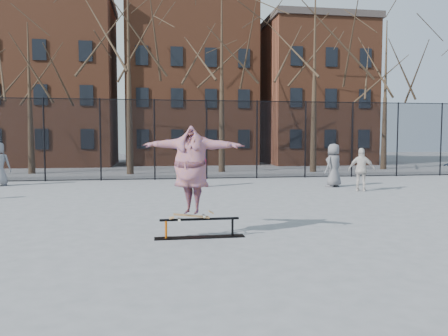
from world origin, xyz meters
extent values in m
plane|color=slate|center=(0.00, 0.00, 0.00)|extent=(100.00, 100.00, 0.00)
cube|color=black|center=(-0.46, 0.13, 0.01)|extent=(1.89, 0.29, 0.01)
cylinder|color=#D95B0C|center=(-1.16, 0.13, 0.20)|extent=(0.05, 0.05, 0.39)
cylinder|color=black|center=(0.24, 0.13, 0.20)|extent=(0.05, 0.05, 0.39)
cylinder|color=black|center=(-0.46, 0.13, 0.39)|extent=(1.67, 0.05, 0.05)
imported|color=#3C317C|center=(-0.63, 0.13, 1.43)|extent=(2.30, 1.47, 1.83)
imported|color=#B00F30|center=(0.49, 9.64, 0.83)|extent=(0.81, 0.63, 1.66)
imported|color=beige|center=(6.63, 7.10, 0.85)|extent=(1.07, 0.83, 1.70)
imported|color=#5C5B5F|center=(6.14, 8.69, 0.92)|extent=(1.08, 0.97, 1.85)
cylinder|color=black|center=(-6.60, 13.00, 2.00)|extent=(0.07, 0.07, 4.00)
cylinder|color=black|center=(-4.00, 13.00, 2.00)|extent=(0.07, 0.07, 4.00)
cylinder|color=black|center=(-1.40, 13.00, 2.00)|extent=(0.07, 0.07, 4.00)
cylinder|color=black|center=(1.20, 13.00, 2.00)|extent=(0.07, 0.07, 4.00)
cylinder|color=black|center=(3.80, 13.00, 2.00)|extent=(0.07, 0.07, 4.00)
cylinder|color=black|center=(6.40, 13.00, 2.00)|extent=(0.07, 0.07, 4.00)
cylinder|color=black|center=(9.00, 13.00, 2.00)|extent=(0.07, 0.07, 4.00)
cylinder|color=black|center=(11.60, 13.00, 2.00)|extent=(0.07, 0.07, 4.00)
cylinder|color=black|center=(14.20, 13.00, 2.00)|extent=(0.07, 0.07, 4.00)
cube|color=black|center=(0.00, 13.00, 2.00)|extent=(34.00, 0.01, 4.00)
cylinder|color=black|center=(0.00, 13.00, 3.96)|extent=(34.00, 0.04, 0.04)
cone|color=black|center=(-8.50, 17.80, 2.31)|extent=(0.40, 0.40, 4.62)
cone|color=black|center=(-3.00, 16.50, 2.31)|extent=(0.40, 0.40, 4.62)
cone|color=black|center=(2.50, 17.80, 2.31)|extent=(0.40, 0.40, 4.62)
cone|color=black|center=(8.00, 16.50, 2.31)|extent=(0.40, 0.40, 4.62)
cone|color=black|center=(13.50, 17.80, 2.31)|extent=(0.40, 0.40, 4.62)
cube|color=brown|center=(-9.00, 26.00, 6.00)|extent=(9.00, 7.00, 12.00)
cube|color=brown|center=(1.50, 26.00, 6.50)|extent=(10.00, 7.00, 13.00)
cube|color=brown|center=(11.50, 26.00, 5.50)|extent=(8.00, 7.00, 11.00)
camera|label=1|loc=(-1.36, -8.91, 2.10)|focal=35.00mm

